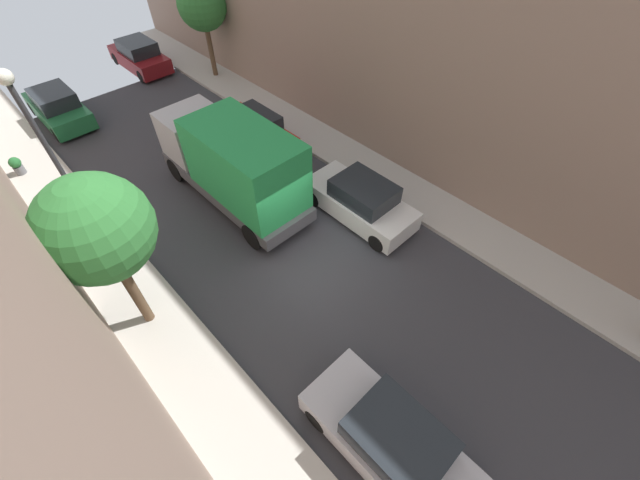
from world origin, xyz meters
TOP-DOWN VIEW (x-y plane):
  - ground at (0.00, 0.00)m, footprint 32.00×32.00m
  - sidewalk_left at (-5.00, 0.00)m, footprint 2.00×44.00m
  - sidewalk_right at (5.00, 0.00)m, footprint 2.00×44.00m
  - parked_car_left_2 at (-2.70, -5.34)m, footprint 1.78×4.20m
  - parked_car_left_3 at (-2.70, 14.67)m, footprint 1.78×4.20m
  - parked_car_right_1 at (2.70, 0.49)m, footprint 1.78×4.20m
  - parked_car_right_2 at (2.70, 6.74)m, footprint 1.78×4.20m
  - parked_car_right_3 at (2.70, 17.26)m, footprint 1.78×4.20m
  - delivery_truck at (0.00, 4.19)m, footprint 2.26×6.60m
  - street_tree_1 at (5.13, 13.48)m, footprint 2.41×2.41m
  - street_tree_2 at (-5.02, 1.76)m, footprint 2.58×2.58m
  - potted_plant_0 at (-5.51, 11.60)m, footprint 0.44×0.44m
  - potted_plant_1 at (-5.68, 7.91)m, footprint 0.65×0.65m
  - lamp_post at (-4.60, 6.86)m, footprint 0.44×0.44m

SIDE VIEW (x-z plane):
  - ground at x=0.00m, z-range 0.00..0.00m
  - sidewalk_left at x=-5.00m, z-range 0.00..0.15m
  - sidewalk_right at x=5.00m, z-range 0.00..0.15m
  - potted_plant_0 at x=-5.51m, z-range 0.17..0.91m
  - potted_plant_1 at x=-5.68m, z-range 0.22..1.22m
  - parked_car_left_2 at x=-2.70m, z-range -0.06..1.50m
  - parked_car_left_3 at x=-2.70m, z-range -0.06..1.50m
  - parked_car_right_1 at x=2.70m, z-range -0.06..1.50m
  - parked_car_right_2 at x=2.70m, z-range -0.06..1.50m
  - parked_car_right_3 at x=2.70m, z-range -0.06..1.50m
  - delivery_truck at x=0.00m, z-range 0.10..3.48m
  - street_tree_1 at x=5.13m, z-range 1.27..5.96m
  - lamp_post at x=-4.60m, z-range 1.02..6.58m
  - street_tree_2 at x=-5.02m, z-range 1.35..6.40m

